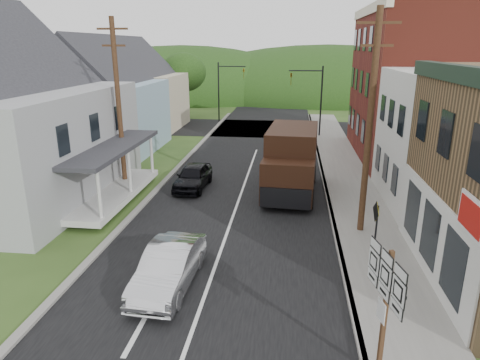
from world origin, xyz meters
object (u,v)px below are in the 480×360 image
(route_sign_cluster, at_px, (385,296))
(warning_sign, at_px, (375,228))
(delivery_van, at_px, (291,162))
(dark_sedan, at_px, (193,177))
(silver_sedan, at_px, (169,268))

(route_sign_cluster, xyz_separation_m, warning_sign, (0.66, 4.72, -0.39))
(delivery_van, relative_size, route_sign_cluster, 1.98)
(dark_sedan, height_order, warning_sign, warning_sign)
(delivery_van, xyz_separation_m, warning_sign, (2.80, -8.55, 0.09))
(silver_sedan, height_order, dark_sedan, silver_sedan)
(warning_sign, bearing_deg, route_sign_cluster, -101.41)
(dark_sedan, xyz_separation_m, delivery_van, (5.37, -0.19, 1.09))
(silver_sedan, xyz_separation_m, route_sign_cluster, (6.00, -3.34, 1.53))
(delivery_van, bearing_deg, warning_sign, -67.78)
(dark_sedan, bearing_deg, delivery_van, 0.39)
(warning_sign, bearing_deg, silver_sedan, -171.77)
(warning_sign, bearing_deg, delivery_van, 104.70)
(route_sign_cluster, distance_m, warning_sign, 4.78)
(delivery_van, height_order, route_sign_cluster, delivery_van)
(silver_sedan, bearing_deg, route_sign_cluster, -26.48)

